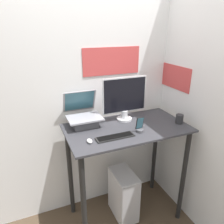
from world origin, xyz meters
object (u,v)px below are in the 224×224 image
at_px(monitor, 125,99).
at_px(laptop, 84,117).
at_px(computer_tower, 123,194).
at_px(cell_phone, 140,127).
at_px(keyboard, 115,137).
at_px(mouse, 90,141).

bearing_deg(monitor, laptop, 176.09).
bearing_deg(computer_tower, cell_phone, -64.70).
bearing_deg(monitor, keyboard, -126.78).
height_order(laptop, monitor, monitor).
relative_size(cell_phone, computer_tower, 0.26).
height_order(keyboard, cell_phone, cell_phone).
relative_size(laptop, keyboard, 0.98).
distance_m(mouse, computer_tower, 0.95).
distance_m(monitor, cell_phone, 0.36).
xyz_separation_m(laptop, cell_phone, (0.43, -0.34, -0.04)).
relative_size(laptop, cell_phone, 2.35).
bearing_deg(mouse, monitor, 34.21).
xyz_separation_m(laptop, computer_tower, (0.36, -0.18, -0.91)).
relative_size(monitor, mouse, 6.92).
bearing_deg(laptop, mouse, -98.74).
bearing_deg(mouse, keyboard, -0.96).
bearing_deg(computer_tower, keyboard, -136.31).
height_order(mouse, computer_tower, mouse).
relative_size(monitor, keyboard, 1.35).
relative_size(keyboard, mouse, 5.11).
height_order(monitor, mouse, monitor).
height_order(mouse, cell_phone, cell_phone).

